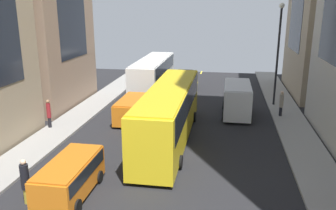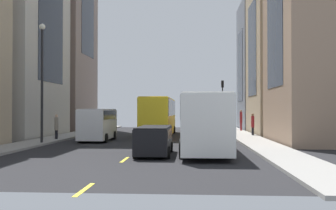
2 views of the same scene
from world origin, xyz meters
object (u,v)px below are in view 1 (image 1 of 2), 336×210
Objects in this scene: streetcar_yellow at (170,109)px; car_orange_0 at (70,175)px; car_orange_2 at (132,108)px; delivery_van_white at (237,97)px; car_black_1 at (183,79)px; city_bus_white at (153,72)px; pedestrian_waiting_curb at (25,180)px; pedestrian_walking_far at (281,103)px; pedestrian_crossing_mid at (49,112)px.

streetcar_yellow is 8.40m from car_orange_0.
streetcar_yellow reaches higher than car_orange_0.
car_orange_0 is 11.14m from car_orange_2.
car_black_1 is at bearing 121.10° from delivery_van_white.
city_bus_white is 2.50× the size of car_orange_2.
car_orange_0 is 1.92m from pedestrian_waiting_curb.
pedestrian_walking_far is (11.33, 2.66, 0.20)m from car_orange_2.
city_bus_white reaches higher than pedestrian_walking_far.
car_orange_0 is at bearing -96.00° from car_black_1.
pedestrian_walking_far is 0.94× the size of pedestrian_waiting_curb.
car_black_1 is at bearing -45.96° from pedestrian_waiting_curb.
pedestrian_walking_far is at bearing 50.72° from car_orange_0.
pedestrian_crossing_mid is (-5.31, -2.91, 0.24)m from car_orange_2.
city_bus_white reaches higher than car_orange_0.
car_orange_2 is 2.21× the size of pedestrian_walking_far.
pedestrian_waiting_curb is at bearing -149.08° from car_orange_0.
city_bus_white is 5.53× the size of pedestrian_walking_far.
streetcar_yellow reaches higher than pedestrian_waiting_curb.
car_orange_2 is (-2.45, -11.75, 0.09)m from car_black_1.
car_orange_2 is 6.06m from pedestrian_crossing_mid.
car_black_1 is (2.81, 2.23, -1.07)m from city_bus_white.
car_orange_2 is (0.36, -9.52, -0.98)m from city_bus_white.
streetcar_yellow reaches higher than delivery_van_white.
pedestrian_waiting_curb is (-1.24, -21.65, -0.88)m from city_bus_white.
pedestrian_crossing_mid is at bearing -14.44° from pedestrian_waiting_curb.
city_bus_white is 21.70m from pedestrian_waiting_curb.
streetcar_yellow is at bearing -122.26° from pedestrian_crossing_mid.
streetcar_yellow is at bearing 65.68° from car_orange_0.
delivery_van_white reaches higher than pedestrian_waiting_curb.
car_orange_0 is 0.98× the size of car_orange_2.
car_black_1 is 24.22m from pedestrian_waiting_curb.
city_bus_white is 13.40m from pedestrian_crossing_mid.
pedestrian_crossing_mid is at bearing 123.02° from car_orange_0.
delivery_van_white is at bearing -95.14° from pedestrian_crossing_mid.
streetcar_yellow is 15.38m from car_black_1.
car_black_1 is (2.41, 22.89, -0.08)m from car_orange_0.
city_bus_white is at bearing 140.48° from delivery_van_white.
pedestrian_crossing_mid reaches higher than car_orange_2.
streetcar_yellow reaches higher than pedestrian_walking_far.
pedestrian_waiting_curb is at bearing -122.72° from delivery_van_white.
car_black_1 is 1.02× the size of car_orange_2.
pedestrian_waiting_curb is at bearing -149.93° from pedestrian_walking_far.
city_bus_white is 0.85× the size of streetcar_yellow.
city_bus_white reaches higher than car_orange_2.
car_black_1 is at bearing -55.98° from pedestrian_crossing_mid.
pedestrian_crossing_mid is (-16.64, -5.57, 0.04)m from pedestrian_walking_far.
car_orange_2 reaches higher than car_orange_0.
delivery_van_white is (4.44, 6.24, -0.61)m from streetcar_yellow.
delivery_van_white is 8.37m from car_orange_2.
car_orange_0 is at bearing -89.78° from car_orange_2.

